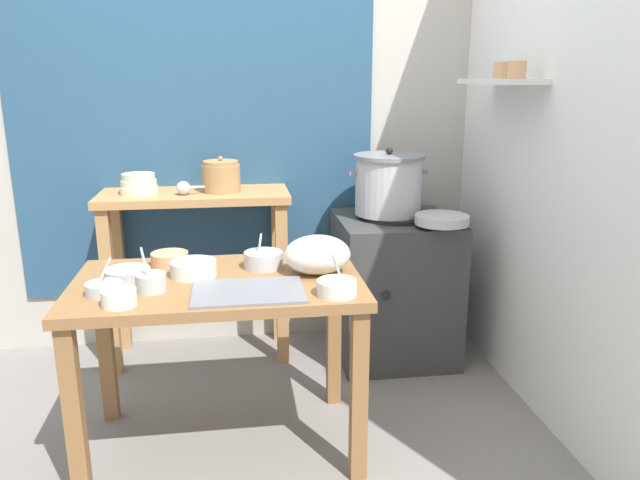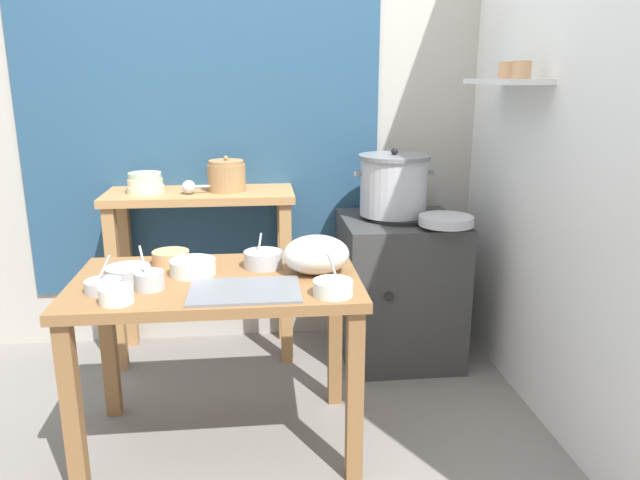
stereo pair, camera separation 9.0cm
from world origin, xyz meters
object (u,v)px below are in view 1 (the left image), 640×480
at_px(steamer_pot, 388,184).
at_px(prep_bowl_2, 119,297).
at_px(stove_block, 394,287).
at_px(prep_bowl_5, 337,287).
at_px(prep_bowl_3, 104,288).
at_px(back_shelf_table, 196,234).
at_px(serving_tray, 248,292).
at_px(clay_pot, 221,177).
at_px(prep_bowl_0, 127,274).
at_px(wide_pan, 442,219).
at_px(prep_bowl_6, 151,282).
at_px(prep_bowl_8, 311,252).
at_px(prep_bowl_4, 263,259).
at_px(bowl_stack_enamel, 139,184).
at_px(prep_bowl_1, 193,268).
at_px(prep_bowl_7, 170,259).
at_px(prep_table, 219,306).
at_px(ladle, 185,188).
at_px(plastic_bag, 317,255).

height_order(steamer_pot, prep_bowl_2, steamer_pot).
distance_m(stove_block, prep_bowl_5, 1.15).
bearing_deg(prep_bowl_2, prep_bowl_3, 120.49).
relative_size(back_shelf_table, serving_tray, 2.40).
xyz_separation_m(clay_pot, prep_bowl_0, (-0.35, -0.83, -0.23)).
bearing_deg(wide_pan, clay_pot, 160.88).
height_order(prep_bowl_6, prep_bowl_8, prep_bowl_6).
distance_m(steamer_pot, prep_bowl_4, 0.95).
height_order(bowl_stack_enamel, prep_bowl_1, bowl_stack_enamel).
height_order(prep_bowl_4, prep_bowl_8, prep_bowl_4).
relative_size(prep_bowl_1, prep_bowl_4, 1.13).
bearing_deg(serving_tray, prep_bowl_4, 76.46).
bearing_deg(prep_bowl_0, prep_bowl_7, 48.23).
height_order(wide_pan, prep_bowl_5, prep_bowl_5).
height_order(stove_block, prep_bowl_6, prep_bowl_6).
height_order(steamer_pot, prep_bowl_7, steamer_pot).
bearing_deg(prep_bowl_1, prep_table, -30.48).
relative_size(wide_pan, prep_bowl_4, 1.68).
relative_size(stove_block, clay_pot, 4.02).
xyz_separation_m(prep_bowl_1, prep_bowl_6, (-0.14, -0.16, 0.00)).
xyz_separation_m(back_shelf_table, ladle, (-0.04, -0.06, 0.26)).
height_order(serving_tray, prep_bowl_7, prep_bowl_7).
height_order(prep_bowl_1, prep_bowl_7, prep_bowl_1).
xyz_separation_m(prep_table, prep_bowl_6, (-0.23, -0.10, 0.15)).
bearing_deg(wide_pan, prep_bowl_2, -151.88).
bearing_deg(stove_block, prep_bowl_0, -150.58).
xyz_separation_m(prep_bowl_0, prep_bowl_8, (0.73, 0.18, 0.00)).
height_order(wide_pan, prep_bowl_8, wide_pan).
height_order(prep_table, prep_bowl_8, prep_bowl_8).
distance_m(prep_table, prep_bowl_8, 0.47).
distance_m(steamer_pot, prep_bowl_8, 0.74).
relative_size(back_shelf_table, prep_bowl_0, 5.56).
relative_size(plastic_bag, prep_bowl_8, 2.44).
height_order(stove_block, plastic_bag, plastic_bag).
xyz_separation_m(stove_block, clay_pot, (-0.89, 0.13, 0.59)).
bearing_deg(serving_tray, wide_pan, 35.47).
distance_m(stove_block, prep_bowl_3, 1.60).
xyz_separation_m(stove_block, ladle, (-1.07, 0.07, 0.55)).
relative_size(bowl_stack_enamel, prep_bowl_7, 1.23).
relative_size(bowl_stack_enamel, serving_tray, 0.47).
xyz_separation_m(ladle, prep_bowl_5, (0.59, -1.05, -0.18)).
xyz_separation_m(back_shelf_table, bowl_stack_enamel, (-0.27, -0.01, 0.27)).
xyz_separation_m(stove_block, prep_bowl_7, (-1.10, -0.54, 0.37)).
distance_m(prep_bowl_0, prep_bowl_1, 0.25).
distance_m(steamer_pot, prep_bowl_0, 1.42).
distance_m(bowl_stack_enamel, prep_bowl_8, 1.04).
bearing_deg(bowl_stack_enamel, wide_pan, -13.82).
height_order(steamer_pot, prep_bowl_1, steamer_pot).
bearing_deg(prep_table, prep_bowl_0, 172.50).
distance_m(prep_bowl_0, prep_bowl_2, 0.28).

